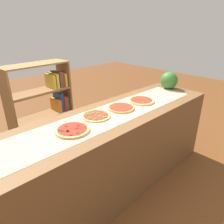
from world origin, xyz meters
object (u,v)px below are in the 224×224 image
object	(u,v)px
watermelon	(169,80)
bookshelf	(51,116)
pizza_spinach_1	(96,116)
pizza_plain_3	(141,101)
pizza_pepperoni_0	(72,130)
pizza_plain_2	(121,108)

from	to	relation	value
watermelon	bookshelf	world-z (taller)	bookshelf
bookshelf	pizza_spinach_1	bearing A→B (deg)	-87.79
pizza_plain_3	bookshelf	distance (m)	1.20
pizza_pepperoni_0	pizza_spinach_1	size ratio (longest dim) A/B	1.06
pizza_plain_2	watermelon	distance (m)	1.01
pizza_pepperoni_0	bookshelf	xyz separation A→B (m)	(0.29, 0.99, -0.30)
pizza_spinach_1	pizza_plain_2	xyz separation A→B (m)	(0.32, -0.03, 0.00)
pizza_pepperoni_0	pizza_plain_2	world-z (taller)	pizza_pepperoni_0
pizza_plain_2	pizza_spinach_1	bearing A→B (deg)	175.34
pizza_pepperoni_0	pizza_plain_2	xyz separation A→B (m)	(0.64, 0.06, 0.00)
pizza_spinach_1	bookshelf	world-z (taller)	bookshelf
pizza_spinach_1	watermelon	size ratio (longest dim) A/B	1.20
bookshelf	pizza_plain_2	bearing A→B (deg)	-69.07
pizza_plain_3	watermelon	size ratio (longest dim) A/B	1.27
pizza_plain_2	pizza_pepperoni_0	bearing A→B (deg)	-175.06
pizza_plain_2	bookshelf	distance (m)	1.04
pizza_plain_3	pizza_plain_2	bearing A→B (deg)	177.68
pizza_plain_2	watermelon	bearing A→B (deg)	3.32
pizza_spinach_1	bookshelf	xyz separation A→B (m)	(-0.03, 0.91, -0.30)
pizza_plain_3	watermelon	world-z (taller)	watermelon
pizza_plain_3	bookshelf	bearing A→B (deg)	125.62
pizza_pepperoni_0	pizza_plain_3	distance (m)	0.96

